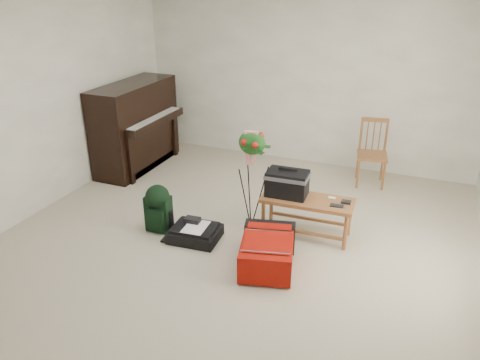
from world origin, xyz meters
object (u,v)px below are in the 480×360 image
at_px(green_backpack, 158,206).
at_px(flower_stand, 251,181).
at_px(bench, 294,188).
at_px(red_suitcase, 269,248).
at_px(black_duffel, 195,233).
at_px(dining_chair, 373,153).
at_px(piano, 136,128).

xyz_separation_m(green_backpack, flower_stand, (0.94, 0.44, 0.28)).
height_order(bench, red_suitcase, bench).
bearing_deg(black_duffel, red_suitcase, -12.43).
height_order(red_suitcase, black_duffel, red_suitcase).
height_order(green_backpack, flower_stand, flower_stand).
distance_m(dining_chair, black_duffel, 2.76).
bearing_deg(green_backpack, black_duffel, -6.01).
bearing_deg(green_backpack, bench, 17.64).
xyz_separation_m(red_suitcase, flower_stand, (-0.42, 0.59, 0.42)).
bearing_deg(dining_chair, bench, -120.29).
height_order(dining_chair, flower_stand, flower_stand).
height_order(bench, dining_chair, dining_chair).
bearing_deg(red_suitcase, black_duffel, 157.68).
bearing_deg(bench, green_backpack, -161.46).
xyz_separation_m(black_duffel, green_backpack, (-0.47, 0.02, 0.22)).
bearing_deg(black_duffel, piano, 133.75).
bearing_deg(flower_stand, black_duffel, -141.47).
distance_m(piano, green_backpack, 2.05).
distance_m(bench, black_duffel, 1.18).
height_order(piano, flower_stand, piano).
relative_size(dining_chair, flower_stand, 0.75).
relative_size(dining_chair, green_backpack, 1.62).
relative_size(black_duffel, flower_stand, 0.46).
bearing_deg(flower_stand, red_suitcase, -59.81).
distance_m(bench, red_suitcase, 0.78).
bearing_deg(dining_chair, red_suitcase, -115.56).
xyz_separation_m(dining_chair, flower_stand, (-1.07, -1.79, 0.15)).
bearing_deg(flower_stand, piano, 148.14).
distance_m(piano, bench, 2.88).
height_order(piano, bench, piano).
bearing_deg(red_suitcase, green_backpack, 159.51).
relative_size(red_suitcase, black_duffel, 1.54).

